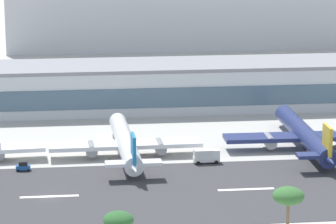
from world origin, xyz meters
The scene contains 11 objects.
ground_plane centered at (0.00, 0.00, 0.00)m, with size 1400.00×1400.00×0.00m, color #B2AFA8.
runway_strip centered at (0.00, 0.35, 0.04)m, with size 800.00×41.87×0.08m, color #38383A.
runway_centreline_dash_4 centered at (0.16, 0.35, 0.09)m, with size 12.00×1.20×0.01m, color white.
runway_centreline_dash_5 centered at (41.12, 0.35, 0.09)m, with size 12.00×1.20×0.01m, color white.
terminal_building centered at (19.54, 78.59, 6.61)m, with size 182.89×23.05×13.21m.
airliner_blue_tail_gate_1 centered at (17.87, 27.76, 3.21)m, with size 36.17×48.27×10.07m.
airliner_gold_tail_gate_2 centered at (61.63, 29.48, 3.38)m, with size 39.53×50.81×10.60m.
service_box_truck_1 centered at (35.93, 20.86, 1.79)m, with size 6.10×2.90×3.25m.
service_baggage_tug_2 centered at (-5.79, 19.50, 1.05)m, with size 3.21×1.89×2.20m.
palm_tree_1 centered at (40.87, -36.22, 10.50)m, with size 5.41×5.41×12.16m.
palm_tree_2 centered at (11.71, -42.29, 9.59)m, with size 4.93×4.93×11.11m.
Camera 1 is at (3.30, -182.35, 60.22)m, focal length 99.38 mm.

